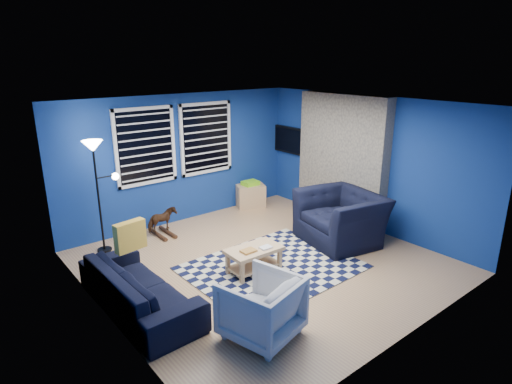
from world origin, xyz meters
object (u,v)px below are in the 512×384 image
sofa (139,288)px  floor_lamp (96,162)px  armchair_big (341,218)px  cabinet (250,195)px  coffee_table (254,255)px  rocking_horse (162,220)px  tv (291,140)px  armchair_bent (261,307)px

sofa → floor_lamp: floor_lamp is taller
sofa → floor_lamp: bearing=-9.9°
armchair_big → floor_lamp: (-3.39, 2.26, 1.11)m
cabinet → floor_lamp: bearing=-154.2°
coffee_table → floor_lamp: 2.94m
rocking_horse → floor_lamp: floor_lamp is taller
armchair_big → coffee_table: size_ratio=1.60×
rocking_horse → coffee_table: bearing=-174.5°
tv → cabinet: (-0.95, 0.25, -1.14)m
floor_lamp → coffee_table: bearing=-56.3°
sofa → rocking_horse: size_ratio=3.91×
armchair_bent → rocking_horse: bearing=-112.4°
floor_lamp → armchair_bent: bearing=-80.7°
tv → armchair_big: tv is taller
sofa → armchair_bent: bearing=-150.2°
rocking_horse → sofa: bearing=140.7°
tv → sofa: size_ratio=0.48×
tv → armchair_big: (-0.85, -2.20, -0.96)m
cabinet → floor_lamp: (-3.30, -0.19, 1.29)m
coffee_table → floor_lamp: size_ratio=0.45×
coffee_table → armchair_bent: bearing=-125.8°
armchair_bent → coffee_table: (0.91, 1.26, -0.08)m
tv → floor_lamp: 4.25m
sofa → coffee_table: size_ratio=2.45×
armchair_bent → cabinet: size_ratio=1.18×
sofa → armchair_bent: size_ratio=2.53×
armchair_big → coffee_table: armchair_big is taller
sofa → cabinet: size_ratio=2.97×
cabinet → armchair_bent: bearing=-104.3°
armchair_bent → coffee_table: armchair_bent is taller
rocking_horse → armchair_big: bearing=-139.0°
armchair_bent → cabinet: bearing=-141.0°
tv → armchair_bent: (-3.68, -3.40, -1.02)m
coffee_table → armchair_big: bearing=-1.7°
armchair_bent → rocking_horse: 3.47m
floor_lamp → tv: bearing=-0.8°
floor_lamp → armchair_big: bearing=-33.7°
tv → armchair_bent: bearing=-137.2°
armchair_bent → floor_lamp: (-0.57, 3.46, 1.18)m
armchair_big → cabinet: bearing=-166.6°
sofa → armchair_bent: armchair_bent is taller
armchair_big → armchair_bent: armchair_big is taller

